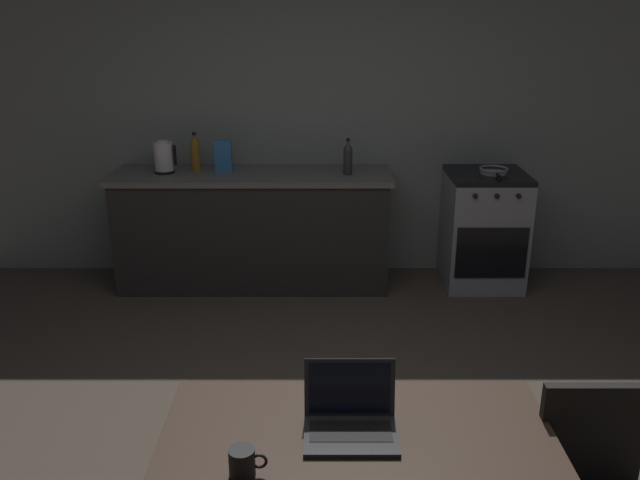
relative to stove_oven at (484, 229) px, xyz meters
The scene contains 12 objects.
ground_plane 2.64m from the stove_oven, 118.78° to the right, with size 12.00×12.00×0.00m, color #473D33.
back_wall 1.38m from the stove_oven, 159.71° to the left, with size 6.40×0.10×2.79m, color gray.
kitchen_counter 1.83m from the stove_oven, behind, with size 2.16×0.64×0.92m.
stove_oven is the anchor object (origin of this frame).
dining_table 3.38m from the stove_oven, 110.33° to the right, with size 1.36×0.85×0.75m.
laptop 3.30m from the stove_oven, 111.37° to the right, with size 0.32×0.26×0.23m.
electric_kettle 2.57m from the stove_oven, behind, with size 0.17×0.15×0.25m.
bottle 1.24m from the stove_oven, behind, with size 0.07×0.07×0.28m.
frying_pan 0.49m from the stove_oven, 37.24° to the right, with size 0.22×0.39×0.05m.
coffee_mug 3.65m from the stove_oven, 115.13° to the right, with size 0.12×0.08×0.10m.
cereal_box 2.13m from the stove_oven, behind, with size 0.13×0.05×0.25m.
bottle_b 2.35m from the stove_oven, behind, with size 0.07×0.07×0.30m.
Camera 1 is at (-0.05, -2.72, 2.14)m, focal length 37.20 mm.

